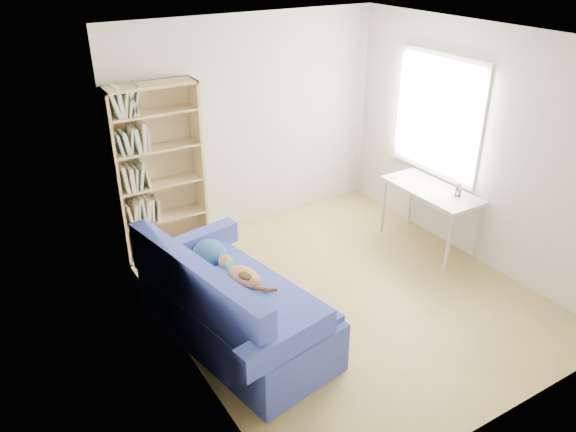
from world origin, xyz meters
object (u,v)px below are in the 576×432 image
at_px(desk, 431,195).
at_px(pen_cup, 458,191).
at_px(bookshelf, 159,179).
at_px(sofa, 231,308).

xyz_separation_m(desk, pen_cup, (0.11, -0.29, 0.13)).
height_order(bookshelf, pen_cup, bookshelf).
relative_size(desk, pen_cup, 8.07).
bearing_deg(sofa, bookshelf, 77.75).
height_order(sofa, desk, sofa).
distance_m(bookshelf, pen_cup, 3.36).
bearing_deg(desk, bookshelf, 150.61).
distance_m(bookshelf, desk, 3.12).
xyz_separation_m(bookshelf, pen_cup, (2.82, -1.82, -0.11)).
bearing_deg(sofa, desk, -2.63).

